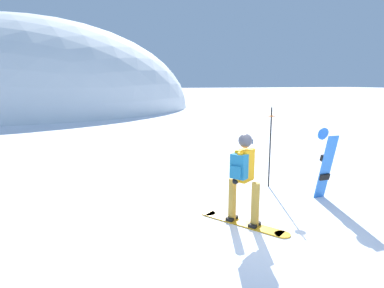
{
  "coord_description": "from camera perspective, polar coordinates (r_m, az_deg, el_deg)",
  "views": [
    {
      "loc": [
        -3.06,
        -4.58,
        2.61
      ],
      "look_at": [
        -0.06,
        3.61,
        1.0
      ],
      "focal_mm": 31.2,
      "sensor_mm": 36.0,
      "label": 1
    }
  ],
  "objects": [
    {
      "name": "ridge_peak_main",
      "position": [
        38.06,
        -26.58,
        5.43
      ],
      "size": [
        33.08,
        29.77,
        17.87
      ],
      "color": "white",
      "rests_on": "ground"
    },
    {
      "name": "ground_plane",
      "position": [
        6.1,
        12.72,
        -15.17
      ],
      "size": [
        300.0,
        300.0,
        0.0
      ],
      "primitive_type": "plane",
      "color": "white"
    },
    {
      "name": "spare_snowboard",
      "position": [
        8.03,
        21.84,
        -3.16
      ],
      "size": [
        0.28,
        0.38,
        1.63
      ],
      "color": "blue",
      "rests_on": "ground"
    },
    {
      "name": "snowboarder_main",
      "position": [
        6.17,
        8.77,
        -5.59
      ],
      "size": [
        1.11,
        1.6,
        1.71
      ],
      "color": "orange",
      "rests_on": "ground"
    },
    {
      "name": "piste_marker_near",
      "position": [
        8.53,
        13.24,
        0.47
      ],
      "size": [
        0.2,
        0.2,
        2.06
      ],
      "color": "black",
      "rests_on": "ground"
    }
  ]
}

